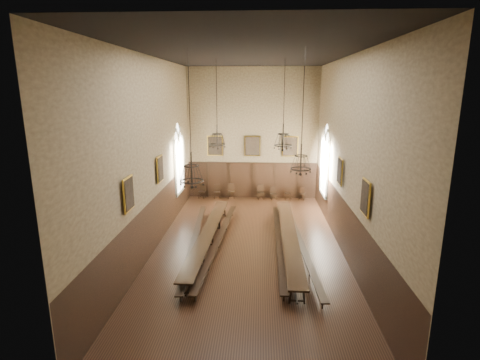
# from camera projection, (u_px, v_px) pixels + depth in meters

# --- Properties ---
(floor) EXTENTS (9.00, 18.00, 0.02)m
(floor) POSITION_uv_depth(u_px,v_px,m) (248.00, 249.00, 18.07)
(floor) COLOR black
(floor) RESTS_ON ground
(ceiling) EXTENTS (9.00, 18.00, 0.02)m
(ceiling) POSITION_uv_depth(u_px,v_px,m) (249.00, 53.00, 15.94)
(ceiling) COLOR black
(ceiling) RESTS_ON ground
(wall_back) EXTENTS (9.00, 0.02, 9.00)m
(wall_back) POSITION_uv_depth(u_px,v_px,m) (253.00, 134.00, 25.75)
(wall_back) COLOR #918159
(wall_back) RESTS_ON ground
(wall_front) EXTENTS (9.00, 0.02, 9.00)m
(wall_front) POSITION_uv_depth(u_px,v_px,m) (235.00, 230.00, 8.26)
(wall_front) COLOR #918159
(wall_front) RESTS_ON ground
(wall_left) EXTENTS (0.02, 18.00, 9.00)m
(wall_left) POSITION_uv_depth(u_px,v_px,m) (151.00, 157.00, 17.24)
(wall_left) COLOR #918159
(wall_left) RESTS_ON ground
(wall_right) EXTENTS (0.02, 18.00, 9.00)m
(wall_right) POSITION_uv_depth(u_px,v_px,m) (349.00, 158.00, 16.77)
(wall_right) COLOR #918159
(wall_right) RESTS_ON ground
(wainscot_panelling) EXTENTS (9.00, 18.00, 2.50)m
(wainscot_panelling) POSITION_uv_depth(u_px,v_px,m) (248.00, 225.00, 17.77)
(wainscot_panelling) COLOR black
(wainscot_panelling) RESTS_ON floor
(table_left) EXTENTS (1.09, 10.04, 0.78)m
(table_left) POSITION_uv_depth(u_px,v_px,m) (208.00, 239.00, 18.27)
(table_left) COLOR black
(table_left) RESTS_ON floor
(table_right) EXTENTS (0.83, 10.48, 0.82)m
(table_right) POSITION_uv_depth(u_px,v_px,m) (289.00, 241.00, 17.96)
(table_right) COLOR black
(table_right) RESTS_ON floor
(bench_left_outer) EXTENTS (1.00, 10.38, 0.47)m
(bench_left_outer) POSITION_uv_depth(u_px,v_px,m) (195.00, 242.00, 18.18)
(bench_left_outer) COLOR black
(bench_left_outer) RESTS_ON floor
(bench_left_inner) EXTENTS (1.02, 10.39, 0.47)m
(bench_left_inner) POSITION_uv_depth(u_px,v_px,m) (218.00, 242.00, 18.18)
(bench_left_inner) COLOR black
(bench_left_inner) RESTS_ON floor
(bench_right_inner) EXTENTS (0.38, 10.24, 0.46)m
(bench_right_inner) POSITION_uv_depth(u_px,v_px,m) (279.00, 242.00, 18.15)
(bench_right_inner) COLOR black
(bench_right_inner) RESTS_ON floor
(bench_right_outer) EXTENTS (0.89, 10.17, 0.46)m
(bench_right_outer) POSITION_uv_depth(u_px,v_px,m) (301.00, 246.00, 17.66)
(bench_right_outer) COLOR black
(bench_right_outer) RESTS_ON floor
(chair_0) EXTENTS (0.51, 0.51, 0.99)m
(chair_0) POSITION_uv_depth(u_px,v_px,m) (202.00, 194.00, 26.50)
(chair_0) COLOR black
(chair_0) RESTS_ON floor
(chair_1) EXTENTS (0.50, 0.50, 1.00)m
(chair_1) POSITION_uv_depth(u_px,v_px,m) (217.00, 194.00, 26.39)
(chair_1) COLOR black
(chair_1) RESTS_ON floor
(chair_2) EXTENTS (0.50, 0.50, 1.04)m
(chair_2) POSITION_uv_depth(u_px,v_px,m) (231.00, 194.00, 26.41)
(chair_2) COLOR black
(chair_2) RESTS_ON floor
(chair_4) EXTENTS (0.54, 0.54, 1.03)m
(chair_4) POSITION_uv_depth(u_px,v_px,m) (261.00, 195.00, 26.18)
(chair_4) COLOR black
(chair_4) RESTS_ON floor
(chair_5) EXTENTS (0.48, 0.48, 0.90)m
(chair_5) POSITION_uv_depth(u_px,v_px,m) (273.00, 196.00, 26.17)
(chair_5) COLOR black
(chair_5) RESTS_ON floor
(chair_6) EXTENTS (0.42, 0.42, 0.93)m
(chair_6) POSITION_uv_depth(u_px,v_px,m) (288.00, 196.00, 26.10)
(chair_6) COLOR black
(chair_6) RESTS_ON floor
(chair_7) EXTENTS (0.49, 0.49, 0.90)m
(chair_7) POSITION_uv_depth(u_px,v_px,m) (302.00, 196.00, 26.05)
(chair_7) COLOR black
(chair_7) RESTS_ON floor
(chandelier_back_left) EXTENTS (0.84, 0.84, 4.44)m
(chandelier_back_left) POSITION_uv_depth(u_px,v_px,m) (217.00, 139.00, 19.54)
(chandelier_back_left) COLOR black
(chandelier_back_left) RESTS_ON ceiling
(chandelier_back_right) EXTENTS (0.91, 0.91, 4.47)m
(chandelier_back_right) POSITION_uv_depth(u_px,v_px,m) (283.00, 140.00, 19.27)
(chandelier_back_right) COLOR black
(chandelier_back_right) RESTS_ON ceiling
(chandelier_front_left) EXTENTS (0.92, 0.92, 5.10)m
(chandelier_front_left) POSITION_uv_depth(u_px,v_px,m) (192.00, 173.00, 14.42)
(chandelier_front_left) COLOR black
(chandelier_front_left) RESTS_ON ceiling
(chandelier_front_right) EXTENTS (0.77, 0.77, 4.54)m
(chandelier_front_right) POSITION_uv_depth(u_px,v_px,m) (301.00, 160.00, 14.03)
(chandelier_front_right) COLOR black
(chandelier_front_right) RESTS_ON ceiling
(portrait_back_0) EXTENTS (1.10, 0.12, 1.40)m
(portrait_back_0) POSITION_uv_depth(u_px,v_px,m) (215.00, 146.00, 25.95)
(portrait_back_0) COLOR gold
(portrait_back_0) RESTS_ON wall_back
(portrait_back_1) EXTENTS (1.10, 0.12, 1.40)m
(portrait_back_1) POSITION_uv_depth(u_px,v_px,m) (252.00, 146.00, 25.81)
(portrait_back_1) COLOR gold
(portrait_back_1) RESTS_ON wall_back
(portrait_back_2) EXTENTS (1.10, 0.12, 1.40)m
(portrait_back_2) POSITION_uv_depth(u_px,v_px,m) (290.00, 146.00, 25.67)
(portrait_back_2) COLOR gold
(portrait_back_2) RESTS_ON wall_back
(portrait_left_0) EXTENTS (0.12, 1.00, 1.30)m
(portrait_left_0) POSITION_uv_depth(u_px,v_px,m) (160.00, 169.00, 18.40)
(portrait_left_0) COLOR gold
(portrait_left_0) RESTS_ON wall_left
(portrait_left_1) EXTENTS (0.12, 1.00, 1.30)m
(portrait_left_1) POSITION_uv_depth(u_px,v_px,m) (129.00, 194.00, 14.03)
(portrait_left_1) COLOR gold
(portrait_left_1) RESTS_ON wall_left
(portrait_right_0) EXTENTS (0.12, 1.00, 1.30)m
(portrait_right_0) POSITION_uv_depth(u_px,v_px,m) (340.00, 171.00, 17.93)
(portrait_right_0) COLOR gold
(portrait_right_0) RESTS_ON wall_right
(portrait_right_1) EXTENTS (0.12, 1.00, 1.30)m
(portrait_right_1) POSITION_uv_depth(u_px,v_px,m) (365.00, 197.00, 13.57)
(portrait_right_1) COLOR gold
(portrait_right_1) RESTS_ON wall_right
(window_right) EXTENTS (0.20, 2.20, 4.60)m
(window_right) POSITION_uv_depth(u_px,v_px,m) (325.00, 160.00, 22.37)
(window_right) COLOR white
(window_right) RESTS_ON wall_right
(window_left) EXTENTS (0.20, 2.20, 4.60)m
(window_left) POSITION_uv_depth(u_px,v_px,m) (179.00, 159.00, 22.83)
(window_left) COLOR white
(window_left) RESTS_ON wall_left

